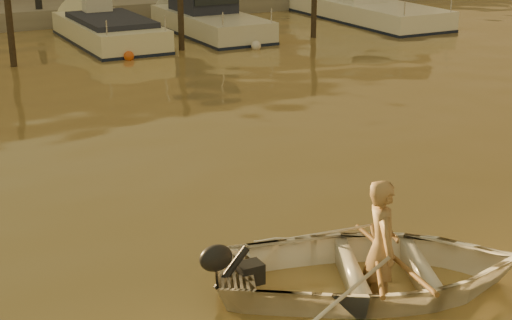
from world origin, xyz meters
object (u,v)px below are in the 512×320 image
dinghy (372,269)px  person (382,247)px  moored_boat_4 (210,15)px  moored_boat_5 (366,3)px  moored_boat_3 (109,36)px

dinghy → person: (0.09, -0.04, 0.28)m
dinghy → person: 0.30m
dinghy → moored_boat_4: size_ratio=0.58×
moored_boat_4 → moored_boat_5: 6.36m
dinghy → moored_boat_4: 18.21m
person → moored_boat_5: (12.07, 17.30, 0.07)m
dinghy → moored_boat_3: moored_boat_3 is taller
moored_boat_5 → person: bearing=-124.9°
person → moored_boat_4: 18.22m
moored_boat_3 → moored_boat_4: 3.56m
dinghy → moored_boat_4: bearing=4.3°
person → moored_boat_5: size_ratio=0.21×
moored_boat_3 → moored_boat_5: moored_boat_5 is taller
person → moored_boat_5: moored_boat_5 is taller
moored_boat_4 → dinghy: bearing=-108.6°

